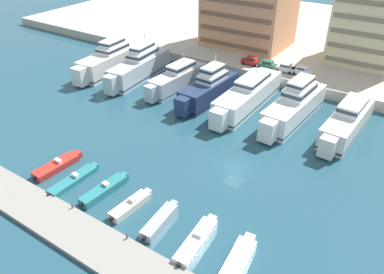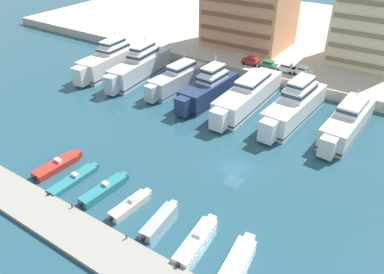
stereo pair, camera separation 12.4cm
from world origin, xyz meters
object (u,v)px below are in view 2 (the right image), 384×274
object	(u,v)px
yacht_white_center_right	(294,106)
motorboat_cream_center_left	(131,205)
yacht_white_center	(248,95)
motorboat_red_far_left	(57,165)
car_green_left	(268,64)
yacht_ivory_mid_right	(347,122)
motorboat_teal_mid_left	(104,189)
motorboat_white_center_right	(196,241)
motorboat_teal_left	(74,179)
car_white_center_left	(302,70)
yacht_navy_center_left	(209,89)
motorboat_grey_center	(160,221)
car_red_far_left	(252,61)
motorboat_white_mid_right	(238,260)
yacht_silver_mid_left	(177,79)
yacht_ivory_far_left	(110,60)
car_silver_mid_left	(286,67)
yacht_silver_left	(140,66)

from	to	relation	value
yacht_white_center_right	motorboat_cream_center_left	distance (m)	33.87
yacht_white_center	motorboat_red_far_left	xyz separation A→B (m)	(-13.89, -32.30, -1.77)
motorboat_red_far_left	car_green_left	bearing A→B (deg)	76.33
yacht_ivory_mid_right	motorboat_teal_mid_left	world-z (taller)	yacht_ivory_mid_right
yacht_white_center_right	motorboat_white_center_right	xyz separation A→B (m)	(1.48, -33.09, -2.11)
yacht_white_center_right	motorboat_teal_left	xyz separation A→B (m)	(-18.39, -33.09, -2.28)
car_white_center_left	yacht_navy_center_left	bearing A→B (deg)	-125.46
motorboat_cream_center_left	motorboat_teal_mid_left	bearing A→B (deg)	176.69
yacht_navy_center_left	yacht_white_center	world-z (taller)	yacht_navy_center_left
motorboat_teal_left	motorboat_cream_center_left	distance (m)	9.91
motorboat_grey_center	car_red_far_left	xyz separation A→B (m)	(-11.39, 47.31, 2.55)
yacht_white_center_right	motorboat_grey_center	bearing A→B (deg)	-96.58
motorboat_white_mid_right	yacht_white_center	bearing A→B (deg)	115.08
motorboat_cream_center_left	car_white_center_left	size ratio (longest dim) A/B	1.63
yacht_silver_mid_left	yacht_white_center	size ratio (longest dim) A/B	0.76
car_red_far_left	car_white_center_left	world-z (taller)	same
yacht_ivory_far_left	yacht_white_center_right	size ratio (longest dim) A/B	0.98
car_red_far_left	car_silver_mid_left	world-z (taller)	same
car_white_center_left	car_green_left	bearing A→B (deg)	-174.65
motorboat_grey_center	yacht_white_center_right	bearing A→B (deg)	83.42
yacht_silver_mid_left	yacht_ivory_mid_right	bearing A→B (deg)	1.84
yacht_ivory_mid_right	motorboat_teal_mid_left	bearing A→B (deg)	-124.11
motorboat_red_far_left	motorboat_grey_center	xyz separation A→B (m)	(18.94, -0.64, 0.07)
motorboat_teal_left	car_green_left	world-z (taller)	car_green_left
yacht_white_center	motorboat_grey_center	world-z (taller)	yacht_white_center
yacht_white_center_right	car_silver_mid_left	world-z (taller)	yacht_white_center_right
motorboat_red_far_left	yacht_ivory_mid_right	bearing A→B (deg)	45.78
yacht_silver_mid_left	car_silver_mid_left	xyz separation A→B (m)	(16.63, 15.59, 0.98)
yacht_ivory_far_left	motorboat_white_mid_right	bearing A→B (deg)	-32.72
motorboat_teal_mid_left	car_red_far_left	size ratio (longest dim) A/B	1.91
motorboat_white_center_right	car_red_far_left	bearing A→B (deg)	109.33
yacht_ivory_mid_right	car_green_left	world-z (taller)	yacht_ivory_mid_right
yacht_white_center	yacht_white_center_right	bearing A→B (deg)	-0.33
yacht_navy_center_left	motorboat_red_far_left	bearing A→B (deg)	-102.28
motorboat_teal_mid_left	motorboat_white_center_right	bearing A→B (deg)	-2.53
yacht_silver_mid_left	car_green_left	world-z (taller)	yacht_silver_mid_left
yacht_white_center	motorboat_cream_center_left	world-z (taller)	yacht_white_center
motorboat_cream_center_left	car_red_far_left	bearing A→B (deg)	98.10
motorboat_red_far_left	motorboat_white_mid_right	size ratio (longest dim) A/B	1.08
yacht_navy_center_left	yacht_ivory_mid_right	distance (m)	25.10
motorboat_white_center_right	car_white_center_left	bearing A→B (deg)	96.52
yacht_silver_left	yacht_silver_mid_left	distance (m)	9.79
yacht_white_center	yacht_ivory_mid_right	xyz separation A→B (m)	(17.73, 0.20, -0.09)
yacht_ivory_far_left	motorboat_white_center_right	xyz separation A→B (m)	(43.33, -31.39, -2.10)
yacht_navy_center_left	yacht_ivory_mid_right	xyz separation A→B (m)	(25.01, 2.13, -0.27)
motorboat_teal_mid_left	yacht_silver_mid_left	bearing A→B (deg)	108.95
yacht_navy_center_left	motorboat_grey_center	world-z (taller)	yacht_navy_center_left
motorboat_cream_center_left	car_silver_mid_left	distance (m)	47.57
yacht_white_center_right	car_white_center_left	world-z (taller)	yacht_white_center_right
motorboat_teal_left	car_green_left	distance (m)	48.10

